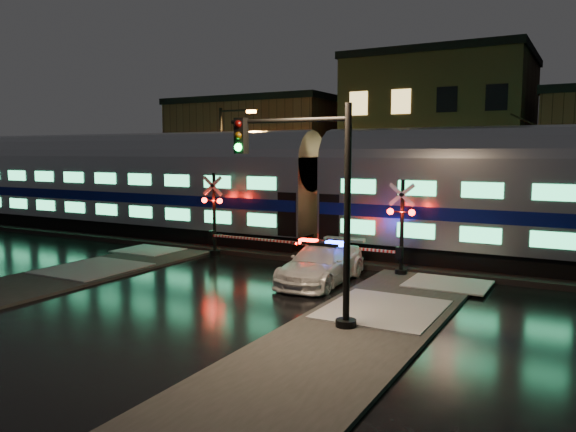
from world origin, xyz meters
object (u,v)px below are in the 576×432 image
object	(u,v)px
police_car	(321,263)
traffic_light	(314,210)
crossing_signal_right	(392,237)
streetlight	(225,162)
crossing_signal_left	(219,223)

from	to	relation	value
police_car	traffic_light	bearing A→B (deg)	-68.55
crossing_signal_right	police_car	bearing A→B (deg)	-129.75
streetlight	crossing_signal_left	bearing A→B (deg)	-56.96
traffic_light	streetlight	bearing A→B (deg)	131.72
police_car	streetlight	bearing A→B (deg)	138.56
traffic_light	police_car	bearing A→B (deg)	112.04
police_car	traffic_light	world-z (taller)	traffic_light
crossing_signal_left	traffic_light	xyz separation A→B (m)	(8.79, -7.51, 1.74)
police_car	traffic_light	xyz separation A→B (m)	(2.16, -5.05, 2.66)
crossing_signal_right	traffic_light	xyz separation A→B (m)	(0.11, -7.51, 1.78)
police_car	crossing_signal_left	world-z (taller)	crossing_signal_left
police_car	crossing_signal_right	size ratio (longest dim) A/B	0.94
traffic_light	streetlight	size ratio (longest dim) A/B	0.83
crossing_signal_right	traffic_light	size ratio (longest dim) A/B	0.87
police_car	crossing_signal_left	distance (m)	7.14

